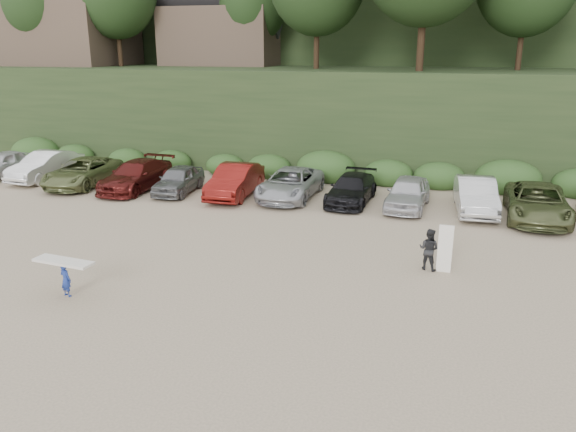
% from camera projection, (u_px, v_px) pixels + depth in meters
% --- Properties ---
extents(ground, '(120.00, 120.00, 0.00)m').
position_uv_depth(ground, '(300.00, 283.00, 18.26)').
color(ground, tan).
rests_on(ground, ground).
extents(parked_cars, '(39.62, 6.08, 1.62)m').
position_uv_depth(parked_cars, '(311.00, 186.00, 27.68)').
color(parked_cars, silver).
rests_on(parked_cars, ground).
extents(child_surfer, '(2.01, 0.75, 1.18)m').
position_uv_depth(child_surfer, '(65.00, 272.00, 17.10)').
color(child_surfer, navy).
rests_on(child_surfer, ground).
extents(adult_surfer, '(1.20, 0.76, 1.73)m').
position_uv_depth(adult_surfer, '(430.00, 249.00, 19.15)').
color(adult_surfer, black).
rests_on(adult_surfer, ground).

